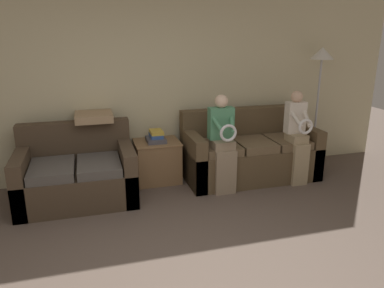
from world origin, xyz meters
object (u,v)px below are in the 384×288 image
object	(u,v)px
couch_side	(77,175)
floor_lamp	(321,66)
couch_main	(249,153)
throw_pillow	(94,117)
book_stack	(156,137)
child_right_seated	(298,133)
side_shelf	(157,161)
child_left_seated	(223,140)

from	to	relation	value
couch_side	floor_lamp	size ratio (longest dim) A/B	0.77
couch_main	throw_pillow	xyz separation A→B (m)	(-2.12, 0.23, 0.62)
book_stack	child_right_seated	bearing A→B (deg)	-16.57
couch_main	child_right_seated	xyz separation A→B (m)	(0.54, -0.35, 0.35)
couch_side	throw_pillow	size ratio (longest dim) A/B	2.97
couch_main	child_right_seated	bearing A→B (deg)	-32.95
side_shelf	throw_pillow	size ratio (longest dim) A/B	1.31
floor_lamp	book_stack	bearing A→B (deg)	179.46
child_left_seated	floor_lamp	world-z (taller)	floor_lamp
couch_main	side_shelf	distance (m)	1.32
couch_main	side_shelf	world-z (taller)	couch_main
child_right_seated	side_shelf	size ratio (longest dim) A/B	2.06
child_left_seated	floor_lamp	size ratio (longest dim) A/B	0.70
couch_main	side_shelf	size ratio (longest dim) A/B	3.02
couch_side	child_right_seated	world-z (taller)	child_right_seated
floor_lamp	side_shelf	bearing A→B (deg)	179.46
child_left_seated	floor_lamp	distance (m)	1.98
child_left_seated	child_right_seated	bearing A→B (deg)	0.00
child_right_seated	side_shelf	world-z (taller)	child_right_seated
couch_main	book_stack	distance (m)	1.36
couch_side	child_right_seated	xyz separation A→B (m)	(2.92, -0.25, 0.38)
floor_lamp	couch_side	bearing A→B (deg)	-175.46
child_left_seated	side_shelf	size ratio (longest dim) A/B	2.05
child_right_seated	book_stack	bearing A→B (deg)	163.43
floor_lamp	throw_pillow	distance (m)	3.34
couch_main	throw_pillow	size ratio (longest dim) A/B	3.96
side_shelf	couch_side	bearing A→B (deg)	-164.17
floor_lamp	throw_pillow	world-z (taller)	floor_lamp
side_shelf	book_stack	xyz separation A→B (m)	(-0.01, 0.00, 0.35)
throw_pillow	floor_lamp	bearing A→B (deg)	-0.94
throw_pillow	child_right_seated	bearing A→B (deg)	-12.36
couch_side	throw_pillow	bearing A→B (deg)	52.09
child_right_seated	throw_pillow	size ratio (longest dim) A/B	2.70
floor_lamp	child_right_seated	bearing A→B (deg)	-139.98
child_right_seated	throw_pillow	distance (m)	2.74
child_right_seated	book_stack	xyz separation A→B (m)	(-1.86, 0.55, -0.06)
couch_side	throw_pillow	xyz separation A→B (m)	(0.26, 0.34, 0.65)
child_right_seated	throw_pillow	xyz separation A→B (m)	(-2.66, 0.58, 0.27)
child_left_seated	couch_side	bearing A→B (deg)	172.35
child_right_seated	side_shelf	xyz separation A→B (m)	(-1.85, 0.55, -0.41)
child_left_seated	side_shelf	world-z (taller)	child_left_seated
couch_main	child_left_seated	xyz separation A→B (m)	(-0.54, -0.35, 0.35)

